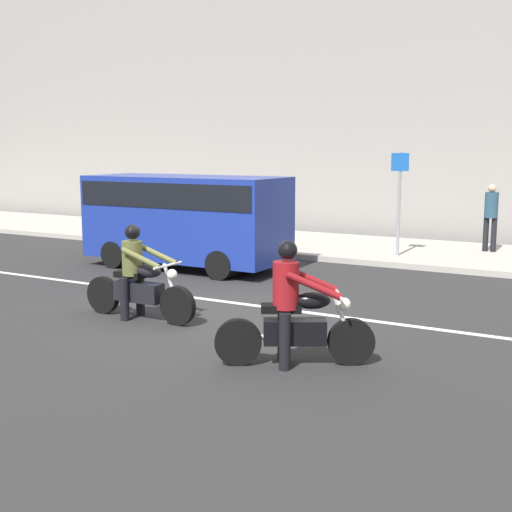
% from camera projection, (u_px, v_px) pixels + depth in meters
% --- Properties ---
extents(ground_plane, '(80.00, 80.00, 0.00)m').
position_uv_depth(ground_plane, '(206.00, 313.00, 11.37)').
color(ground_plane, '#292929').
extents(sidewalk_slab, '(40.00, 4.40, 0.14)m').
position_uv_depth(sidewalk_slab, '(366.00, 249.00, 18.26)').
color(sidewalk_slab, '#A8A399').
rests_on(sidewalk_slab, ground_plane).
extents(building_facade, '(40.00, 1.40, 10.64)m').
position_uv_depth(building_facade, '(408.00, 66.00, 20.35)').
color(building_facade, gray).
rests_on(building_facade, ground_plane).
extents(lane_marking_stripe, '(18.00, 0.14, 0.01)m').
position_uv_depth(lane_marking_stripe, '(189.00, 297.00, 12.62)').
color(lane_marking_stripe, silver).
rests_on(lane_marking_stripe, ground_plane).
extents(motorcycle_with_rider_olive, '(2.22, 0.70, 1.57)m').
position_uv_depth(motorcycle_with_rider_olive, '(138.00, 281.00, 10.91)').
color(motorcycle_with_rider_olive, black).
rests_on(motorcycle_with_rider_olive, ground_plane).
extents(motorcycle_with_rider_crimson, '(1.88, 1.16, 1.64)m').
position_uv_depth(motorcycle_with_rider_crimson, '(294.00, 315.00, 8.56)').
color(motorcycle_with_rider_crimson, black).
rests_on(motorcycle_with_rider_crimson, ground_plane).
extents(parked_van_cobalt_blue, '(4.78, 1.96, 2.16)m').
position_uv_depth(parked_van_cobalt_blue, '(186.00, 215.00, 15.55)').
color(parked_van_cobalt_blue, navy).
rests_on(parked_van_cobalt_blue, ground_plane).
extents(street_sign_post, '(0.44, 0.08, 2.58)m').
position_uv_depth(street_sign_post, '(399.00, 193.00, 16.44)').
color(street_sign_post, gray).
rests_on(street_sign_post, sidewalk_slab).
extents(pedestrian_bystander, '(0.34, 0.34, 1.76)m').
position_uv_depth(pedestrian_bystander, '(491.00, 212.00, 17.15)').
color(pedestrian_bystander, black).
rests_on(pedestrian_bystander, sidewalk_slab).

